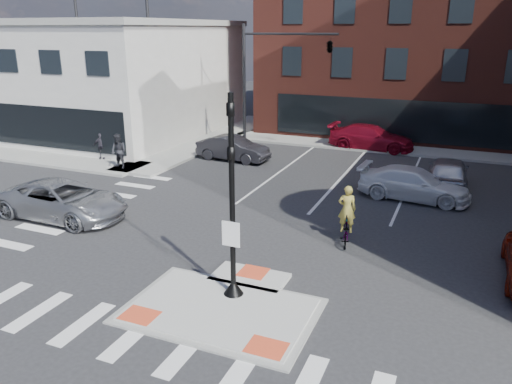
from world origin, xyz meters
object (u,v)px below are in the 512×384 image
at_px(white_pickup, 414,184).
at_px(pedestrian_b, 101,146).
at_px(pedestrian_a, 119,151).
at_px(silver_suv, 63,200).
at_px(bg_car_silver, 448,172).
at_px(bg_car_dark, 233,148).
at_px(cyclist, 346,224).
at_px(bg_car_red, 371,137).

relative_size(white_pickup, pedestrian_b, 3.22).
distance_m(white_pickup, pedestrian_a, 16.00).
height_order(silver_suv, pedestrian_b, pedestrian_b).
bearing_deg(bg_car_silver, white_pickup, 58.99).
relative_size(white_pickup, bg_car_dark, 1.14).
relative_size(bg_car_dark, cyclist, 1.99).
distance_m(silver_suv, pedestrian_a, 7.47).
relative_size(bg_car_dark, bg_car_silver, 0.94).
distance_m(bg_car_silver, bg_car_red, 8.78).
height_order(white_pickup, cyclist, cyclist).
relative_size(bg_car_red, pedestrian_a, 2.86).
xyz_separation_m(bg_car_silver, pedestrian_a, (-17.33, -3.72, 0.31)).
bearing_deg(bg_car_dark, bg_car_red, -45.30).
relative_size(bg_car_red, cyclist, 2.47).
distance_m(bg_car_dark, pedestrian_a, 6.78).
height_order(bg_car_dark, pedestrian_a, pedestrian_a).
bearing_deg(bg_car_red, silver_suv, 154.60).
bearing_deg(pedestrian_b, bg_car_dark, 3.44).
xyz_separation_m(silver_suv, bg_car_red, (9.68, 17.87, 0.02)).
xyz_separation_m(bg_car_dark, bg_car_silver, (12.39, -0.92, 0.08)).
relative_size(cyclist, pedestrian_b, 1.42).
bearing_deg(pedestrian_a, bg_car_silver, 19.82).
distance_m(bg_car_red, pedestrian_b, 17.36).
height_order(bg_car_dark, bg_car_silver, bg_car_silver).
bearing_deg(bg_car_dark, pedestrian_a, 137.39).
bearing_deg(pedestrian_b, bg_car_silver, -14.06).
bearing_deg(cyclist, pedestrian_b, -32.54).
xyz_separation_m(bg_car_red, pedestrian_a, (-12.18, -10.84, 0.32)).
bearing_deg(silver_suv, bg_car_red, -27.90).
bearing_deg(bg_car_silver, silver_suv, 34.69).
height_order(bg_car_dark, pedestrian_b, pedestrian_b).
height_order(cyclist, pedestrian_b, cyclist).
xyz_separation_m(white_pickup, bg_car_silver, (1.38, 2.42, 0.07)).
bearing_deg(pedestrian_a, silver_suv, -62.72).
bearing_deg(white_pickup, bg_car_silver, -25.31).
height_order(silver_suv, bg_car_silver, bg_car_silver).
height_order(silver_suv, bg_car_dark, silver_suv).
xyz_separation_m(pedestrian_a, pedestrian_b, (-2.34, 1.34, -0.18)).
relative_size(silver_suv, bg_car_silver, 1.18).
distance_m(white_pickup, cyclist, 6.54).
distance_m(white_pickup, bg_car_silver, 2.79).
bearing_deg(pedestrian_a, cyclist, -11.71).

